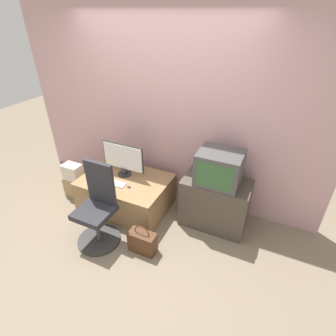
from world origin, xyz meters
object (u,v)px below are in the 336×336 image
object	(u,v)px
main_monitor	(123,159)
keyboard	(115,183)
crt_tv	(219,168)
office_chair	(98,211)
mouse	(129,187)
handbag	(143,242)
cardboard_box_lower	(76,187)

from	to	relation	value
main_monitor	keyboard	xyz separation A→B (m)	(0.01, -0.25, -0.24)
crt_tv	office_chair	distance (m)	1.53
main_monitor	mouse	size ratio (longest dim) A/B	11.83
office_chair	handbag	xyz separation A→B (m)	(0.57, 0.04, -0.29)
crt_tv	cardboard_box_lower	bearing A→B (deg)	-172.19
office_chair	main_monitor	bearing A→B (deg)	98.66
mouse	office_chair	bearing A→B (deg)	-101.90
mouse	keyboard	bearing A→B (deg)	-178.73
crt_tv	handbag	bearing A→B (deg)	-127.76
office_chair	handbag	bearing A→B (deg)	3.80
main_monitor	handbag	world-z (taller)	main_monitor
keyboard	office_chair	xyz separation A→B (m)	(0.11, -0.52, -0.05)
cardboard_box_lower	handbag	world-z (taller)	handbag
handbag	office_chair	bearing A→B (deg)	-176.20
crt_tv	cardboard_box_lower	distance (m)	2.23
main_monitor	mouse	distance (m)	0.41
cardboard_box_lower	handbag	bearing A→B (deg)	-19.48
crt_tv	cardboard_box_lower	world-z (taller)	crt_tv
cardboard_box_lower	keyboard	bearing A→B (deg)	-2.88
main_monitor	handbag	bearing A→B (deg)	-46.73
mouse	office_chair	world-z (taller)	office_chair
main_monitor	handbag	size ratio (longest dim) A/B	1.64
crt_tv	handbag	xyz separation A→B (m)	(-0.62, -0.80, -0.73)
keyboard	crt_tv	distance (m)	1.40
keyboard	handbag	world-z (taller)	keyboard
mouse	handbag	world-z (taller)	mouse
mouse	crt_tv	bearing A→B (deg)	16.49
main_monitor	cardboard_box_lower	size ratio (longest dim) A/B	1.94
keyboard	office_chair	distance (m)	0.53
keyboard	cardboard_box_lower	world-z (taller)	keyboard
keyboard	crt_tv	size ratio (longest dim) A/B	0.59
main_monitor	crt_tv	bearing A→B (deg)	3.20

